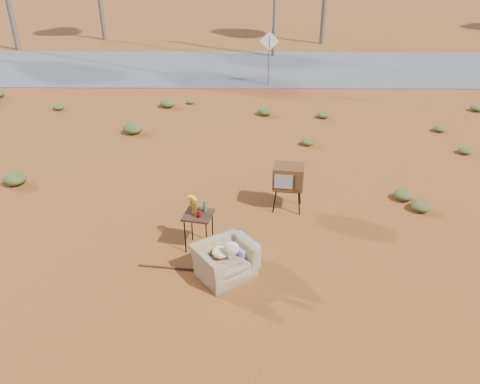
{
  "coord_description": "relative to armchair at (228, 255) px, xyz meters",
  "views": [
    {
      "loc": [
        0.52,
        -7.33,
        5.41
      ],
      "look_at": [
        0.43,
        1.17,
        0.8
      ],
      "focal_mm": 35.0,
      "sensor_mm": 36.0,
      "label": 1
    }
  ],
  "objects": [
    {
      "name": "ground",
      "position": [
        -0.23,
        0.48,
        -0.4
      ],
      "size": [
        140.0,
        140.0,
        0.0
      ],
      "primitive_type": "plane",
      "color": "brown",
      "rests_on": "ground"
    },
    {
      "name": "armchair",
      "position": [
        0.0,
        0.0,
        0.0
      ],
      "size": [
        1.25,
        1.26,
        0.86
      ],
      "rotation": [
        0.0,
        0.0,
        0.63
      ],
      "color": "olive",
      "rests_on": "ground"
    },
    {
      "name": "highway",
      "position": [
        -0.23,
        15.48,
        -0.38
      ],
      "size": [
        140.0,
        7.0,
        0.04
      ],
      "primitive_type": "cube",
      "color": "#565659",
      "rests_on": "ground"
    },
    {
      "name": "scrub_patch",
      "position": [
        -1.05,
        4.89,
        -0.26
      ],
      "size": [
        17.49,
        8.07,
        0.33
      ],
      "color": "#4D5224",
      "rests_on": "ground"
    },
    {
      "name": "side_table",
      "position": [
        -0.62,
        0.84,
        0.4
      ],
      "size": [
        0.64,
        0.64,
        1.08
      ],
      "rotation": [
        0.0,
        0.0,
        -0.21
      ],
      "color": "#372214",
      "rests_on": "ground"
    },
    {
      "name": "tv_unit",
      "position": [
        1.26,
        2.35,
        0.39
      ],
      "size": [
        0.73,
        0.62,
        1.06
      ],
      "rotation": [
        0.0,
        0.0,
        -0.14
      ],
      "color": "black",
      "rests_on": "ground"
    },
    {
      "name": "rusty_bar",
      "position": [
        -0.9,
        0.09,
        -0.38
      ],
      "size": [
        1.59,
        0.23,
        0.04
      ],
      "primitive_type": "cylinder",
      "rotation": [
        0.0,
        1.57,
        -0.12
      ],
      "color": "#4E2915",
      "rests_on": "ground"
    },
    {
      "name": "road_sign",
      "position": [
        1.27,
        12.48,
        1.1
      ],
      "size": [
        0.78,
        0.06,
        2.19
      ],
      "color": "brown",
      "rests_on": "ground"
    }
  ]
}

